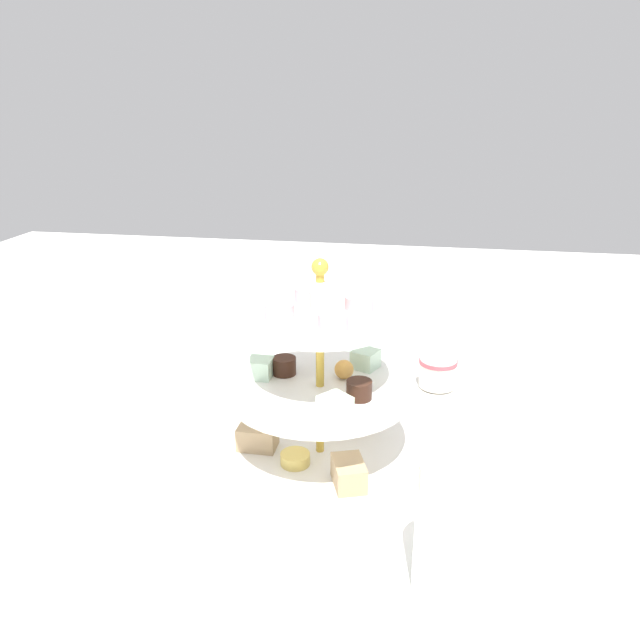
{
  "coord_description": "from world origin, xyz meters",
  "views": [
    {
      "loc": [
        0.66,
        0.11,
        0.43
      ],
      "look_at": [
        0.0,
        0.0,
        0.18
      ],
      "focal_mm": 34.41,
      "sensor_mm": 36.0,
      "label": 1
    }
  ],
  "objects_px": {
    "water_glass_tall_right": "(453,531)",
    "teacup_with_saucer": "(437,375)",
    "butter_knife_right": "(558,454)",
    "water_glass_short_left": "(353,356)",
    "tiered_serving_stand": "(320,401)",
    "butter_knife_left": "(76,560)"
  },
  "relations": [
    {
      "from": "water_glass_tall_right",
      "to": "teacup_with_saucer",
      "type": "bearing_deg",
      "value": -178.93
    },
    {
      "from": "teacup_with_saucer",
      "to": "butter_knife_right",
      "type": "xyz_separation_m",
      "value": [
        0.17,
        0.15,
        -0.02
      ]
    },
    {
      "from": "butter_knife_right",
      "to": "water_glass_short_left",
      "type": "bearing_deg",
      "value": 49.32
    },
    {
      "from": "tiered_serving_stand",
      "to": "water_glass_tall_right",
      "type": "bearing_deg",
      "value": 37.68
    },
    {
      "from": "water_glass_tall_right",
      "to": "butter_knife_left",
      "type": "height_order",
      "value": "water_glass_tall_right"
    },
    {
      "from": "water_glass_tall_right",
      "to": "tiered_serving_stand",
      "type": "bearing_deg",
      "value": -142.32
    },
    {
      "from": "water_glass_short_left",
      "to": "butter_knife_left",
      "type": "xyz_separation_m",
      "value": [
        0.48,
        -0.22,
        -0.03
      ]
    },
    {
      "from": "water_glass_short_left",
      "to": "teacup_with_saucer",
      "type": "distance_m",
      "value": 0.14
    },
    {
      "from": "water_glass_short_left",
      "to": "butter_knife_left",
      "type": "bearing_deg",
      "value": -24.41
    },
    {
      "from": "tiered_serving_stand",
      "to": "teacup_with_saucer",
      "type": "xyz_separation_m",
      "value": [
        -0.22,
        0.15,
        -0.06
      ]
    },
    {
      "from": "tiered_serving_stand",
      "to": "teacup_with_saucer",
      "type": "height_order",
      "value": "tiered_serving_stand"
    },
    {
      "from": "tiered_serving_stand",
      "to": "water_glass_short_left",
      "type": "xyz_separation_m",
      "value": [
        -0.25,
        0.01,
        -0.05
      ]
    },
    {
      "from": "water_glass_short_left",
      "to": "butter_knife_left",
      "type": "relative_size",
      "value": 0.39
    },
    {
      "from": "tiered_serving_stand",
      "to": "water_glass_tall_right",
      "type": "distance_m",
      "value": 0.25
    },
    {
      "from": "water_glass_short_left",
      "to": "butter_knife_right",
      "type": "xyz_separation_m",
      "value": [
        0.2,
        0.29,
        -0.03
      ]
    },
    {
      "from": "water_glass_tall_right",
      "to": "butter_knife_right",
      "type": "relative_size",
      "value": 0.8
    },
    {
      "from": "butter_knife_right",
      "to": "tiered_serving_stand",
      "type": "bearing_deg",
      "value": 94.51
    },
    {
      "from": "teacup_with_saucer",
      "to": "butter_knife_left",
      "type": "bearing_deg",
      "value": -38.34
    },
    {
      "from": "water_glass_tall_right",
      "to": "butter_knife_left",
      "type": "xyz_separation_m",
      "value": [
        0.02,
        -0.36,
        -0.07
      ]
    },
    {
      "from": "teacup_with_saucer",
      "to": "butter_knife_right",
      "type": "height_order",
      "value": "teacup_with_saucer"
    },
    {
      "from": "water_glass_short_left",
      "to": "butter_knife_right",
      "type": "distance_m",
      "value": 0.35
    },
    {
      "from": "tiered_serving_stand",
      "to": "water_glass_short_left",
      "type": "distance_m",
      "value": 0.26
    }
  ]
}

